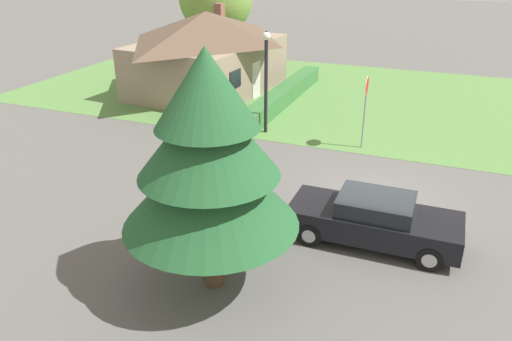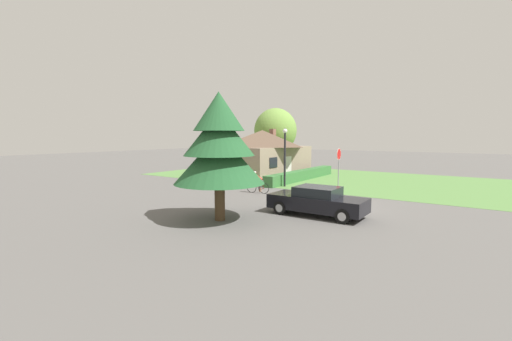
{
  "view_description": "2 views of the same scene",
  "coord_description": "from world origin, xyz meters",
  "px_view_note": "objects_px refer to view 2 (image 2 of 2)",
  "views": [
    {
      "loc": [
        -15.09,
        -1.73,
        7.77
      ],
      "look_at": [
        -1.21,
        3.82,
        0.97
      ],
      "focal_mm": 35.0,
      "sensor_mm": 36.0,
      "label": 1
    },
    {
      "loc": [
        -17.88,
        -7.17,
        3.93
      ],
      "look_at": [
        0.11,
        5.19,
        1.68
      ],
      "focal_mm": 24.0,
      "sensor_mm": 36.0,
      "label": 2
    }
  ],
  "objects_px": {
    "cottage_house": "(262,152)",
    "sedan_left_lane": "(317,201)",
    "cyclist": "(258,183)",
    "stop_sign": "(339,161)",
    "conifer_tall_near": "(219,145)",
    "street_lamp": "(285,150)",
    "deciduous_tree_right": "(275,131)"
  },
  "relations": [
    {
      "from": "cottage_house",
      "to": "sedan_left_lane",
      "type": "distance_m",
      "value": 17.28
    },
    {
      "from": "cyclist",
      "to": "stop_sign",
      "type": "distance_m",
      "value": 5.75
    },
    {
      "from": "sedan_left_lane",
      "to": "conifer_tall_near",
      "type": "distance_m",
      "value": 5.54
    },
    {
      "from": "cottage_house",
      "to": "street_lamp",
      "type": "height_order",
      "value": "cottage_house"
    },
    {
      "from": "cottage_house",
      "to": "cyclist",
      "type": "xyz_separation_m",
      "value": [
        -8.89,
        -5.51,
        -1.59
      ]
    },
    {
      "from": "cottage_house",
      "to": "cyclist",
      "type": "distance_m",
      "value": 10.57
    },
    {
      "from": "street_lamp",
      "to": "conifer_tall_near",
      "type": "distance_m",
      "value": 11.19
    },
    {
      "from": "stop_sign",
      "to": "deciduous_tree_right",
      "type": "relative_size",
      "value": 0.42
    },
    {
      "from": "sedan_left_lane",
      "to": "stop_sign",
      "type": "distance_m",
      "value": 7.48
    },
    {
      "from": "stop_sign",
      "to": "conifer_tall_near",
      "type": "relative_size",
      "value": 0.52
    },
    {
      "from": "cottage_house",
      "to": "cyclist",
      "type": "bearing_deg",
      "value": -143.38
    },
    {
      "from": "sedan_left_lane",
      "to": "cyclist",
      "type": "xyz_separation_m",
      "value": [
        3.81,
        6.11,
        0.01
      ]
    },
    {
      "from": "sedan_left_lane",
      "to": "deciduous_tree_right",
      "type": "xyz_separation_m",
      "value": [
        19.87,
        14.49,
        3.78
      ]
    },
    {
      "from": "cyclist",
      "to": "conifer_tall_near",
      "type": "xyz_separation_m",
      "value": [
        -7.23,
        -2.78,
        2.8
      ]
    },
    {
      "from": "stop_sign",
      "to": "street_lamp",
      "type": "distance_m",
      "value": 4.45
    },
    {
      "from": "conifer_tall_near",
      "to": "deciduous_tree_right",
      "type": "bearing_deg",
      "value": 25.59
    },
    {
      "from": "cottage_house",
      "to": "stop_sign",
      "type": "relative_size",
      "value": 3.16
    },
    {
      "from": "cottage_house",
      "to": "sedan_left_lane",
      "type": "xyz_separation_m",
      "value": [
        -12.7,
        -11.62,
        -1.59
      ]
    },
    {
      "from": "sedan_left_lane",
      "to": "stop_sign",
      "type": "xyz_separation_m",
      "value": [
        7.14,
        1.67,
        1.48
      ]
    },
    {
      "from": "cottage_house",
      "to": "sedan_left_lane",
      "type": "relative_size",
      "value": 2.03
    },
    {
      "from": "street_lamp",
      "to": "deciduous_tree_right",
      "type": "xyz_separation_m",
      "value": [
        12.46,
        8.42,
        1.68
      ]
    },
    {
      "from": "cottage_house",
      "to": "sedan_left_lane",
      "type": "bearing_deg",
      "value": -132.7
    },
    {
      "from": "sedan_left_lane",
      "to": "deciduous_tree_right",
      "type": "height_order",
      "value": "deciduous_tree_right"
    },
    {
      "from": "cyclist",
      "to": "street_lamp",
      "type": "xyz_separation_m",
      "value": [
        3.6,
        -0.05,
        2.1
      ]
    },
    {
      "from": "sedan_left_lane",
      "to": "stop_sign",
      "type": "relative_size",
      "value": 1.56
    },
    {
      "from": "cottage_house",
      "to": "conifer_tall_near",
      "type": "relative_size",
      "value": 1.63
    },
    {
      "from": "stop_sign",
      "to": "deciduous_tree_right",
      "type": "xyz_separation_m",
      "value": [
        12.73,
        12.82,
        2.3
      ]
    },
    {
      "from": "street_lamp",
      "to": "conifer_tall_near",
      "type": "bearing_deg",
      "value": -165.86
    },
    {
      "from": "sedan_left_lane",
      "to": "stop_sign",
      "type": "bearing_deg",
      "value": -77.09
    },
    {
      "from": "cottage_house",
      "to": "cyclist",
      "type": "height_order",
      "value": "cottage_house"
    },
    {
      "from": "street_lamp",
      "to": "conifer_tall_near",
      "type": "height_order",
      "value": "conifer_tall_near"
    },
    {
      "from": "stop_sign",
      "to": "street_lamp",
      "type": "height_order",
      "value": "street_lamp"
    }
  ]
}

